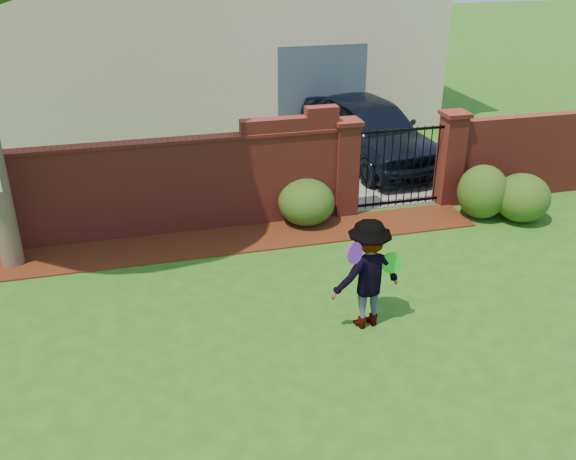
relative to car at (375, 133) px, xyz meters
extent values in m
cube|color=#245A16|center=(-4.01, -6.49, -0.79)|extent=(80.00, 80.00, 0.01)
cube|color=#3D190B|center=(-4.96, -3.15, -0.77)|extent=(11.10, 1.08, 0.03)
cube|color=maroon|center=(-6.16, -2.49, 0.07)|extent=(8.70, 0.25, 1.70)
cube|color=maroon|center=(-2.71, -2.49, 1.07)|extent=(1.80, 0.25, 0.30)
cube|color=maroon|center=(-2.11, -2.49, 1.30)|extent=(0.60, 0.25, 0.16)
cube|color=maroon|center=(-6.16, -2.49, 0.95)|extent=(8.70, 0.31, 0.06)
cube|color=maroon|center=(2.59, -2.49, 0.07)|extent=(4.00, 0.25, 1.70)
cube|color=maroon|center=(-1.61, -2.49, 0.12)|extent=(0.42, 0.42, 1.80)
cube|color=maroon|center=(-1.61, -2.49, 1.06)|extent=(0.50, 0.50, 0.08)
cube|color=maroon|center=(0.59, -2.49, 0.12)|extent=(0.42, 0.42, 1.80)
cube|color=maroon|center=(0.59, -2.49, 1.06)|extent=(0.50, 0.50, 0.08)
cylinder|color=black|center=(-1.32, -2.49, 0.07)|extent=(0.02, 0.02, 1.60)
cylinder|color=black|center=(-1.16, -2.49, 0.07)|extent=(0.02, 0.02, 1.60)
cylinder|color=black|center=(-1.00, -2.49, 0.07)|extent=(0.02, 0.02, 1.60)
cylinder|color=black|center=(-0.84, -2.49, 0.07)|extent=(0.02, 0.02, 1.60)
cylinder|color=black|center=(-0.68, -2.49, 0.07)|extent=(0.02, 0.02, 1.60)
cylinder|color=black|center=(-0.51, -2.49, 0.07)|extent=(0.02, 0.02, 1.60)
cylinder|color=black|center=(-0.35, -2.49, 0.07)|extent=(0.02, 0.02, 1.60)
cylinder|color=black|center=(-0.19, -2.49, 0.07)|extent=(0.02, 0.02, 1.60)
cylinder|color=black|center=(-0.03, -2.49, 0.07)|extent=(0.02, 0.02, 1.60)
cylinder|color=black|center=(0.13, -2.49, 0.07)|extent=(0.02, 0.02, 1.60)
cylinder|color=black|center=(0.30, -2.49, 0.07)|extent=(0.02, 0.02, 1.60)
cube|color=black|center=(-0.51, -2.49, -0.66)|extent=(1.78, 0.03, 0.05)
cube|color=black|center=(-0.51, -2.49, 0.82)|extent=(1.78, 0.03, 0.05)
cube|color=slate|center=(-0.51, 1.51, -0.78)|extent=(3.20, 8.00, 0.01)
cube|color=beige|center=(-3.01, 5.51, 2.22)|extent=(12.00, 6.00, 6.00)
cube|color=#384C5B|center=(-0.51, 2.56, 0.42)|extent=(2.40, 0.12, 2.40)
imported|color=black|center=(0.00, 0.00, 0.00)|extent=(2.51, 4.82, 1.57)
ellipsoid|color=#1C4715|center=(-2.45, -2.75, -0.35)|extent=(1.06, 1.06, 0.87)
ellipsoid|color=#1C4715|center=(0.88, -3.31, -0.26)|extent=(0.95, 0.95, 1.05)
ellipsoid|color=#1C4715|center=(1.54, -3.63, -0.33)|extent=(1.03, 1.03, 0.92)
imported|color=gray|center=(-2.59, -6.22, 0.01)|extent=(1.11, 0.75, 1.60)
cylinder|color=purple|center=(-2.91, -6.50, 0.54)|extent=(0.28, 0.22, 0.28)
cylinder|color=#1BD121|center=(-2.29, -6.29, 0.20)|extent=(0.30, 0.10, 0.30)
camera|label=1|loc=(-5.50, -13.09, 4.21)|focal=39.04mm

